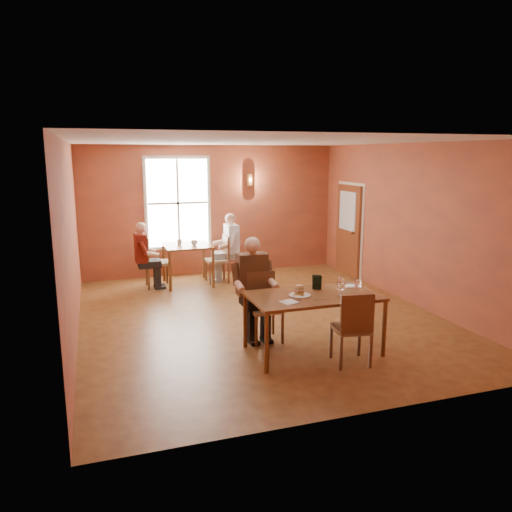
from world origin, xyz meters
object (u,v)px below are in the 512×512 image
object	(u,v)px
chair_diner_main	(265,308)
diner_white	(218,250)
diner_main	(266,293)
main_table	(313,323)
diner_maroon	(156,255)
chair_diner_maroon	(158,262)
chair_diner_white	(217,259)
chair_empty	(351,327)
second_table	(188,265)

from	to	relation	value
chair_diner_main	diner_white	size ratio (longest dim) A/B	0.71
diner_main	chair_diner_main	bearing A→B (deg)	-90.00
main_table	diner_main	xyz separation A→B (m)	(-0.50, 0.62, 0.33)
diner_white	diner_maroon	size ratio (longest dim) A/B	1.06
diner_main	chair_diner_maroon	distance (m)	3.88
chair_diner_main	diner_main	world-z (taller)	diner_main
diner_main	diner_maroon	world-z (taller)	diner_main
chair_diner_white	diner_maroon	bearing A→B (deg)	90.00
chair_diner_main	diner_main	size ratio (longest dim) A/B	0.68
chair_empty	diner_maroon	size ratio (longest dim) A/B	0.75
diner_main	diner_white	size ratio (longest dim) A/B	1.03
chair_diner_main	chair_diner_maroon	bearing A→B (deg)	-72.77
main_table	diner_maroon	xyz separation A→B (m)	(-1.67, 4.32, 0.26)
chair_diner_white	diner_maroon	xyz separation A→B (m)	(-1.33, 0.00, 0.17)
chair_empty	chair_diner_maroon	bearing A→B (deg)	120.50
chair_diner_main	diner_main	distance (m)	0.24
second_table	diner_white	bearing A→B (deg)	0.00
main_table	second_table	world-z (taller)	second_table
diner_main	chair_diner_white	distance (m)	3.71
main_table	diner_main	world-z (taller)	diner_main
second_table	chair_empty	bearing A→B (deg)	-74.86
main_table	chair_diner_white	distance (m)	4.34
chair_empty	diner_white	size ratio (longest dim) A/B	0.70
main_table	diner_white	bearing A→B (deg)	94.09
chair_empty	diner_maroon	bearing A→B (deg)	120.80
chair_empty	chair_diner_maroon	world-z (taller)	chair_diner_maroon
chair_diner_white	diner_maroon	world-z (taller)	diner_maroon
main_table	chair_diner_white	world-z (taller)	chair_diner_white
chair_diner_main	chair_empty	distance (m)	1.43
chair_diner_maroon	diner_maroon	distance (m)	0.14
main_table	chair_empty	distance (m)	0.62
diner_maroon	chair_diner_maroon	bearing A→B (deg)	90.00
chair_diner_white	second_table	bearing A→B (deg)	90.00
second_table	chair_diner_main	bearing A→B (deg)	-82.41
diner_maroon	diner_main	bearing A→B (deg)	17.53
main_table	second_table	bearing A→B (deg)	102.89
diner_maroon	second_table	bearing A→B (deg)	90.00
main_table	diner_white	distance (m)	4.34
main_table	chair_diner_maroon	distance (m)	4.62
second_table	chair_diner_white	bearing A→B (deg)	0.00
diner_maroon	diner_white	bearing A→B (deg)	90.00
second_table	chair_diner_maroon	bearing A→B (deg)	180.00
chair_empty	chair_diner_maroon	xyz separation A→B (m)	(-1.96, 4.84, 0.04)
diner_main	second_table	bearing A→B (deg)	-82.47
diner_white	chair_diner_main	bearing A→B (deg)	177.02
diner_white	chair_diner_maroon	xyz separation A→B (m)	(-1.33, 0.00, -0.18)
chair_diner_main	diner_maroon	size ratio (longest dim) A/B	0.75
chair_diner_main	second_table	xyz separation A→B (m)	(-0.49, 3.67, -0.08)
second_table	diner_maroon	world-z (taller)	diner_maroon
second_table	main_table	bearing A→B (deg)	-77.11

